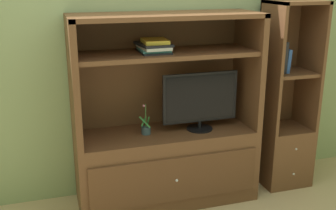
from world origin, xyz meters
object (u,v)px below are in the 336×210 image
tv_monitor (200,100)px  upright_book_row (280,59)px  media_console (166,145)px  magazine_stack (154,46)px  bookshelf_tall (284,125)px  potted_plant (146,129)px

tv_monitor → upright_book_row: (0.77, 0.04, 0.30)m
media_console → tv_monitor: 0.49m
media_console → magazine_stack: 0.87m
bookshelf_tall → upright_book_row: 0.65m
tv_monitor → upright_book_row: bearing=2.8°
media_console → potted_plant: 0.25m
media_console → bookshelf_tall: (1.17, 0.00, 0.05)m
potted_plant → tv_monitor: bearing=-3.1°
bookshelf_tall → tv_monitor: bearing=-176.8°
media_console → tv_monitor: size_ratio=2.47×
media_console → potted_plant: bearing=-173.9°
magazine_stack → upright_book_row: (1.17, -0.00, -0.17)m
media_console → potted_plant: size_ratio=6.19×
tv_monitor → magazine_stack: 0.62m
bookshelf_tall → upright_book_row: size_ratio=6.16×
upright_book_row → magazine_stack: bearing=179.8°
tv_monitor → upright_book_row: size_ratio=2.38×
media_console → magazine_stack: bearing=-178.0°
magazine_stack → bookshelf_tall: bookshelf_tall is taller
magazine_stack → upright_book_row: magazine_stack is taller
potted_plant → bookshelf_tall: 1.36m
media_console → tv_monitor: media_console is taller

